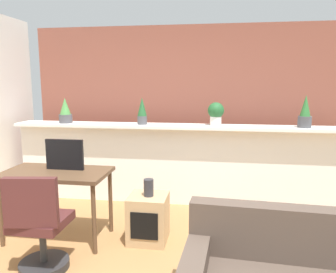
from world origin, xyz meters
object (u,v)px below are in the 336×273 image
potted_plant_2 (216,113)px  office_chair (39,231)px  potted_plant_3 (305,113)px  side_cube_shelf (148,218)px  potted_plant_0 (65,112)px  potted_plant_1 (142,111)px  tv_monitor (65,155)px  vase_on_shelf (149,188)px  desk (56,179)px

potted_plant_2 → office_chair: bearing=-128.5°
potted_plant_2 → potted_plant_3: bearing=-3.1°
office_chair → side_cube_shelf: office_chair is taller
potted_plant_0 → potted_plant_2: 2.08m
potted_plant_1 → tv_monitor: potted_plant_1 is taller
potted_plant_1 → tv_monitor: size_ratio=0.89×
potted_plant_1 → potted_plant_3: size_ratio=0.89×
potted_plant_2 → potted_plant_0: bearing=-178.4°
office_chair → side_cube_shelf: 1.10m
vase_on_shelf → office_chair: bearing=-139.1°
potted_plant_0 → side_cube_shelf: potted_plant_0 is taller
tv_monitor → vase_on_shelf: (0.91, 0.01, -0.32)m
vase_on_shelf → potted_plant_1: bearing=106.0°
potted_plant_0 → potted_plant_2: size_ratio=1.15×
potted_plant_0 → potted_plant_2: (2.08, 0.06, 0.01)m
desk → potted_plant_3: bearing=23.4°
desk → office_chair: size_ratio=1.21×
desk → tv_monitor: (0.07, 0.08, 0.25)m
potted_plant_2 → side_cube_shelf: bearing=-120.3°
potted_plant_1 → potted_plant_2: potted_plant_1 is taller
potted_plant_1 → desk: potted_plant_1 is taller
potted_plant_3 → side_cube_shelf: potted_plant_3 is taller
potted_plant_2 → desk: (-1.64, -1.25, -0.61)m
potted_plant_2 → potted_plant_3: size_ratio=0.74×
side_cube_shelf → potted_plant_1: bearing=105.7°
vase_on_shelf → side_cube_shelf: bearing=137.5°
potted_plant_0 → desk: bearing=-69.6°
office_chair → potted_plant_1: bearing=74.5°
potted_plant_2 → office_chair: size_ratio=0.34×
potted_plant_1 → potted_plant_3: potted_plant_3 is taller
potted_plant_3 → vase_on_shelf: potted_plant_3 is taller
desk → office_chair: bearing=-76.7°
potted_plant_0 → office_chair: (0.59, -1.82, -0.88)m
potted_plant_0 → desk: potted_plant_0 is taller
potted_plant_1 → vase_on_shelf: potted_plant_1 is taller
potted_plant_3 → vase_on_shelf: size_ratio=2.29×
desk → vase_on_shelf: (0.97, 0.09, -0.08)m
potted_plant_3 → vase_on_shelf: 2.20m
potted_plant_1 → potted_plant_2: (0.98, 0.05, -0.01)m
potted_plant_1 → tv_monitor: bearing=-117.7°
potted_plant_0 → potted_plant_3: potted_plant_3 is taller
desk → side_cube_shelf: 1.05m
office_chair → vase_on_shelf: 1.11m
side_cube_shelf → vase_on_shelf: size_ratio=2.78×
potted_plant_2 → tv_monitor: potted_plant_2 is taller
potted_plant_1 → potted_plant_2: size_ratio=1.20×
desk → tv_monitor: size_ratio=2.68×
potted_plant_0 → side_cube_shelf: bearing=-38.0°
potted_plant_2 → desk: size_ratio=0.28×
potted_plant_3 → potted_plant_0: bearing=180.0°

